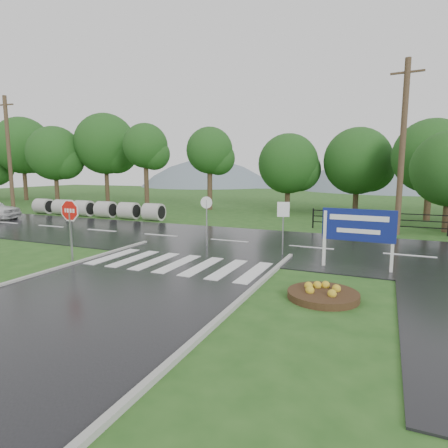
% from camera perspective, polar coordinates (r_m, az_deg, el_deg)
% --- Properties ---
extents(ground, '(120.00, 120.00, 0.00)m').
position_cam_1_polar(ground, '(10.33, -21.52, -12.29)').
color(ground, '#26511B').
rests_on(ground, ground).
extents(main_road, '(90.00, 8.00, 0.04)m').
position_cam_1_polar(main_road, '(18.49, 0.83, -2.69)').
color(main_road, black).
rests_on(main_road, ground).
extents(walkway, '(2.20, 11.00, 0.04)m').
position_cam_1_polar(walkway, '(11.44, 30.42, -10.87)').
color(walkway, black).
rests_on(walkway, ground).
extents(crosswalk, '(6.50, 2.80, 0.02)m').
position_cam_1_polar(crosswalk, '(14.11, -7.03, -6.00)').
color(crosswalk, silver).
rests_on(crosswalk, ground).
extents(fence_west, '(9.58, 0.08, 1.20)m').
position_cam_1_polar(fence_west, '(22.95, 25.18, 0.50)').
color(fence_west, black).
rests_on(fence_west, ground).
extents(hills, '(102.00, 48.00, 48.00)m').
position_cam_1_polar(hills, '(74.34, 20.07, -7.05)').
color(hills, slate).
rests_on(hills, ground).
extents(treeline, '(83.20, 5.20, 10.00)m').
position_cam_1_polar(treeline, '(31.54, 12.36, 1.70)').
color(treeline, '#174415').
rests_on(treeline, ground).
extents(culvert_pipes, '(11.80, 1.20, 1.20)m').
position_cam_1_polar(culvert_pipes, '(29.71, -19.11, 2.20)').
color(culvert_pipes, '#9E9B93').
rests_on(culvert_pipes, ground).
extents(stop_sign, '(1.14, 0.06, 2.57)m').
position_cam_1_polar(stop_sign, '(15.28, -22.44, 1.16)').
color(stop_sign, '#939399').
rests_on(stop_sign, ground).
extents(estate_billboard, '(2.48, 0.16, 2.17)m').
position_cam_1_polar(estate_billboard, '(13.91, 19.77, -0.62)').
color(estate_billboard, silver).
rests_on(estate_billboard, ground).
extents(flower_bed, '(1.95, 1.95, 0.39)m').
position_cam_1_polar(flower_bed, '(10.84, 14.86, -10.20)').
color(flower_bed, '#332111').
rests_on(flower_bed, ground).
extents(reg_sign_small, '(0.48, 0.17, 2.23)m').
position_cam_1_polar(reg_sign_small, '(15.42, 9.01, 0.90)').
color(reg_sign_small, '#939399').
rests_on(reg_sign_small, ground).
extents(reg_sign_round, '(0.54, 0.10, 2.33)m').
position_cam_1_polar(reg_sign_round, '(16.96, -2.67, 1.30)').
color(reg_sign_round, '#939399').
rests_on(reg_sign_round, ground).
extents(utility_pole_west, '(1.71, 0.32, 9.60)m').
position_cam_1_polar(utility_pole_west, '(36.95, -29.93, 9.32)').
color(utility_pole_west, '#473523').
rests_on(utility_pole_west, ground).
extents(utility_pole_east, '(1.64, 0.31, 9.21)m').
position_cam_1_polar(utility_pole_east, '(22.30, 25.53, 10.47)').
color(utility_pole_east, '#473523').
rests_on(utility_pole_east, ground).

